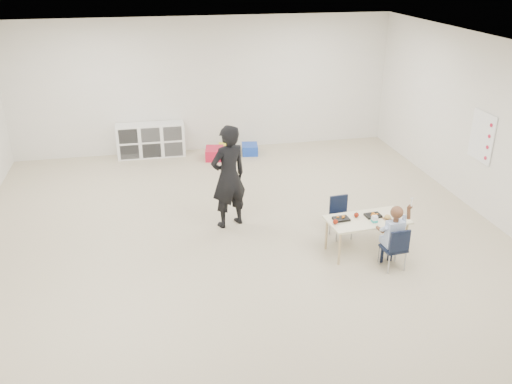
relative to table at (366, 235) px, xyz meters
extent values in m
plane|color=beige|center=(-1.67, 0.42, -0.27)|extent=(9.00, 9.00, 0.00)
plane|color=white|center=(-1.67, 0.42, 2.53)|extent=(9.00, 9.00, 0.00)
cube|color=white|center=(-1.67, 4.92, 1.13)|extent=(8.00, 0.02, 2.80)
cube|color=white|center=(2.33, 0.42, 1.13)|extent=(0.02, 9.00, 2.80)
cube|color=beige|center=(0.00, 0.00, 0.24)|extent=(1.18, 0.66, 0.03)
cube|color=black|center=(0.11, 0.05, 0.27)|extent=(0.23, 0.18, 0.03)
cube|color=black|center=(-0.37, 0.04, 0.27)|extent=(0.23, 0.18, 0.03)
cube|color=white|center=(0.05, -0.13, 0.31)|extent=(0.08, 0.08, 0.10)
ellipsoid|color=#B38F49|center=(0.27, -0.07, 0.29)|extent=(0.09, 0.09, 0.07)
sphere|color=maroon|center=(-0.13, 0.08, 0.29)|extent=(0.07, 0.07, 0.07)
sphere|color=maroon|center=(-0.50, -0.06, 0.29)|extent=(0.07, 0.07, 0.07)
cube|color=white|center=(-2.87, 4.70, 0.08)|extent=(1.40, 0.40, 0.70)
cube|color=white|center=(2.31, 1.02, 0.98)|extent=(0.02, 0.60, 0.80)
imported|color=black|center=(-1.77, 1.23, 0.55)|extent=(0.70, 0.59, 1.63)
cube|color=red|center=(-1.59, 4.26, -0.15)|extent=(0.44, 0.53, 0.23)
cube|color=yellow|center=(-1.32, 4.40, -0.16)|extent=(0.43, 0.50, 0.22)
cube|color=#183FB4|center=(-0.81, 4.40, -0.16)|extent=(0.38, 0.46, 0.21)
camera|label=1|loc=(-2.92, -6.33, 3.67)|focal=38.00mm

